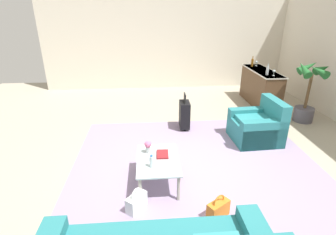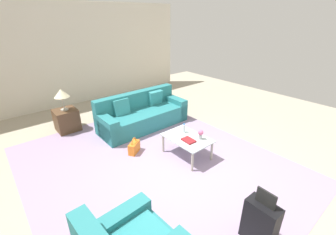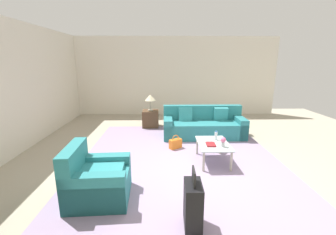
% 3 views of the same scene
% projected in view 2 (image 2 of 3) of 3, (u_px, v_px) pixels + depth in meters
% --- Properties ---
extents(ground_plane, '(12.00, 12.00, 0.00)m').
position_uv_depth(ground_plane, '(182.00, 175.00, 4.15)').
color(ground_plane, '#A89E89').
extents(wall_right, '(0.12, 8.00, 3.10)m').
position_uv_depth(wall_right, '(72.00, 55.00, 7.03)').
color(wall_right, silver).
rests_on(wall_right, ground).
extents(area_rug, '(5.20, 4.40, 0.01)m').
position_uv_depth(area_rug, '(154.00, 164.00, 4.45)').
color(area_rug, '#9984A3').
rests_on(area_rug, ground).
extents(couch, '(0.89, 2.32, 0.88)m').
position_uv_depth(couch, '(142.00, 115.00, 5.90)').
color(couch, teal).
rests_on(couch, ground).
extents(coffee_table, '(0.96, 0.65, 0.44)m').
position_uv_depth(coffee_table, '(187.00, 140.00, 4.57)').
color(coffee_table, silver).
rests_on(coffee_table, ground).
extents(water_bottle, '(0.06, 0.06, 0.20)m').
position_uv_depth(water_bottle, '(184.00, 128.00, 4.70)').
color(water_bottle, silver).
rests_on(water_bottle, coffee_table).
extents(coffee_table_book, '(0.27, 0.20, 0.03)m').
position_uv_depth(coffee_table_book, '(189.00, 140.00, 4.40)').
color(coffee_table_book, maroon).
rests_on(coffee_table_book, coffee_table).
extents(flower_vase, '(0.11, 0.11, 0.21)m').
position_uv_depth(flower_vase, '(201.00, 134.00, 4.42)').
color(flower_vase, '#B2B7BC').
rests_on(flower_vase, coffee_table).
extents(side_table, '(0.53, 0.53, 0.55)m').
position_uv_depth(side_table, '(67.00, 120.00, 5.68)').
color(side_table, '#513823').
rests_on(side_table, ground).
extents(table_lamp, '(0.35, 0.35, 0.53)m').
position_uv_depth(table_lamp, '(61.00, 94.00, 5.39)').
color(table_lamp, '#ADA899').
rests_on(table_lamp, side_table).
extents(suitcase_black, '(0.41, 0.23, 0.85)m').
position_uv_depth(suitcase_black, '(260.00, 222.00, 2.77)').
color(suitcase_black, black).
rests_on(suitcase_black, ground).
extents(handbag_orange, '(0.29, 0.34, 0.36)m').
position_uv_depth(handbag_orange, '(134.00, 147.00, 4.78)').
color(handbag_orange, orange).
rests_on(handbag_orange, ground).
extents(handbag_white, '(0.34, 0.31, 0.36)m').
position_uv_depth(handbag_white, '(179.00, 135.00, 5.27)').
color(handbag_white, white).
rests_on(handbag_white, ground).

